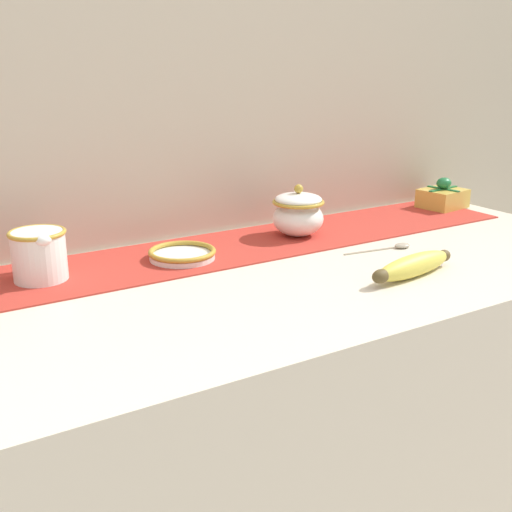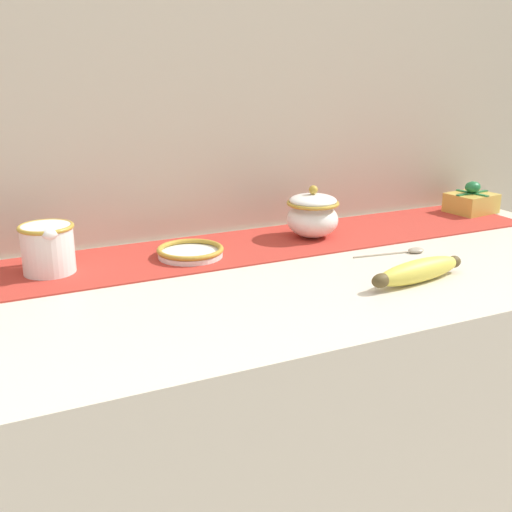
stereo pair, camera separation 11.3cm
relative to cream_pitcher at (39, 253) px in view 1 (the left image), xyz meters
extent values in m
cube|color=beige|center=(0.37, -0.19, -0.49)|extent=(1.58, 0.64, 0.88)
cube|color=#B7AD99|center=(0.37, 0.15, 0.26)|extent=(2.38, 0.04, 2.40)
cube|color=#B23328|center=(0.37, 0.00, -0.05)|extent=(1.46, 0.24, 0.00)
cylinder|color=white|center=(0.00, 0.00, 0.00)|extent=(0.10, 0.10, 0.09)
torus|color=#B79333|center=(0.00, 0.00, 0.04)|extent=(0.10, 0.10, 0.01)
torus|color=white|center=(0.00, 0.06, 0.00)|extent=(0.05, 0.01, 0.05)
ellipsoid|color=white|center=(0.00, -0.04, 0.03)|extent=(0.03, 0.02, 0.02)
ellipsoid|color=white|center=(0.57, 0.00, -0.01)|extent=(0.11, 0.11, 0.08)
torus|color=#B79333|center=(0.57, 0.00, 0.03)|extent=(0.12, 0.12, 0.01)
ellipsoid|color=white|center=(0.57, 0.00, 0.03)|extent=(0.10, 0.10, 0.03)
sphere|color=#B79333|center=(0.57, 0.00, 0.06)|extent=(0.02, 0.02, 0.02)
cylinder|color=white|center=(0.27, -0.02, -0.04)|extent=(0.13, 0.13, 0.01)
torus|color=#B79333|center=(0.27, -0.02, -0.03)|extent=(0.13, 0.13, 0.01)
ellipsoid|color=#DBCC4C|center=(0.59, -0.33, -0.03)|extent=(0.21, 0.07, 0.04)
ellipsoid|color=brown|center=(0.50, -0.35, -0.03)|extent=(0.04, 0.03, 0.03)
ellipsoid|color=brown|center=(0.68, -0.32, -0.03)|extent=(0.03, 0.03, 0.02)
cube|color=#A89E89|center=(0.63, -0.17, -0.05)|extent=(0.12, 0.02, 0.00)
ellipsoid|color=#A89E89|center=(0.70, -0.18, -0.05)|extent=(0.04, 0.03, 0.01)
cube|color=gold|center=(1.05, 0.03, -0.03)|extent=(0.12, 0.11, 0.05)
cube|color=#1E6B38|center=(1.05, 0.03, 0.00)|extent=(0.11, 0.02, 0.00)
cube|color=#1E6B38|center=(1.05, 0.03, 0.00)|extent=(0.02, 0.10, 0.00)
ellipsoid|color=#1E6B38|center=(1.05, 0.03, 0.02)|extent=(0.04, 0.04, 0.03)
camera|label=1|loc=(-0.24, -1.13, 0.34)|focal=45.00mm
camera|label=2|loc=(-0.14, -1.19, 0.34)|focal=45.00mm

